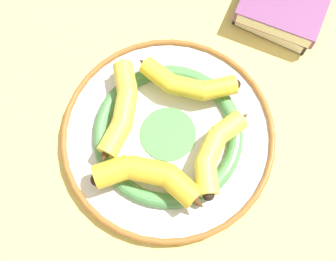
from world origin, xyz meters
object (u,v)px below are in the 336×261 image
object	(u,v)px
banana_b	(216,150)
banana_c	(151,177)
decorative_bowl	(168,134)
banana_a	(186,83)
banana_d	(121,111)
book_stack	(286,0)

from	to	relation	value
banana_b	banana_c	distance (m)	0.11
banana_c	decorative_bowl	bearing A→B (deg)	-95.91
decorative_bowl	banana_b	size ratio (longest dim) A/B	2.23
banana_a	banana_d	bearing A→B (deg)	-140.88
banana_d	book_stack	bearing A→B (deg)	-44.49
banana_a	book_stack	distance (m)	0.27
banana_d	decorative_bowl	bearing A→B (deg)	-103.45
decorative_bowl	banana_a	world-z (taller)	banana_a
banana_a	banana_b	world-z (taller)	banana_b
banana_b	book_stack	xyz separation A→B (m)	(-0.06, 0.33, -0.02)
banana_b	banana_c	bearing A→B (deg)	-41.79
decorative_bowl	book_stack	bearing A→B (deg)	86.04
banana_d	book_stack	xyz separation A→B (m)	(0.10, 0.37, -0.02)
banana_a	banana_b	distance (m)	0.13
banana_a	book_stack	size ratio (longest dim) A/B	0.89
banana_b	book_stack	bearing A→B (deg)	178.54
banana_c	banana_d	world-z (taller)	banana_c
banana_c	banana_d	size ratio (longest dim) A/B	1.03
decorative_bowl	banana_b	bearing A→B (deg)	10.58
decorative_bowl	banana_a	bearing A→B (deg)	105.86
banana_c	book_stack	xyz separation A→B (m)	(-0.00, 0.43, -0.03)
decorative_bowl	banana_c	size ratio (longest dim) A/B	2.08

